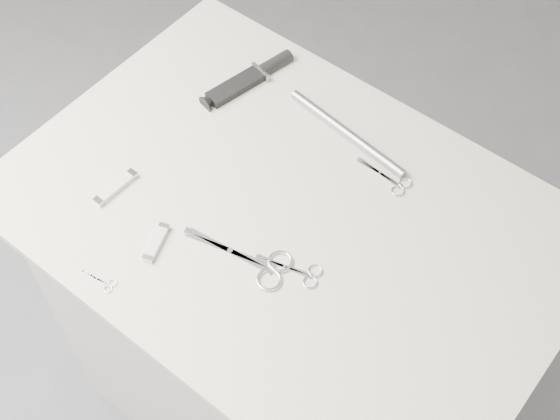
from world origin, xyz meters
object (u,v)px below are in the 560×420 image
Objects in this scene: embroidery_scissors_b at (392,181)px; embroidery_scissors_a at (300,272)px; pocket_knife_a at (116,188)px; large_shears at (258,264)px; sheathed_knife at (254,76)px; plinth at (286,331)px; tiny_scissors at (103,282)px; metal_rail at (347,133)px; pocket_knife_b at (156,243)px.

embroidery_scissors_a is at bearing -90.49° from embroidery_scissors_b.
embroidery_scissors_b is 1.18× the size of pocket_knife_a.
large_shears reaches higher than embroidery_scissors_a.
sheathed_knife is 0.37m from pocket_knife_a.
embroidery_scissors_a is (0.09, -0.08, 0.47)m from plinth.
tiny_scissors is at bearing -138.72° from pocket_knife_a.
metal_rail reaches higher than plinth.
pocket_knife_a is at bearing -136.97° from embroidery_scissors_b.
pocket_knife_a reaches higher than embroidery_scissors_a.
embroidery_scissors_a is 1.77× the size of tiny_scissors.
pocket_knife_a is 1.19× the size of pocket_knife_b.
sheathed_knife reaches higher than large_shears.
embroidery_scissors_a is 0.46m from sheathed_knife.
plinth is at bearing -118.29° from embroidery_scissors_b.
pocket_knife_a is at bearing -170.63° from sheathed_knife.
metal_rail is (-0.12, 0.29, 0.01)m from embroidery_scissors_a.
metal_rail is (0.25, 0.36, 0.00)m from pocket_knife_a.
tiny_scissors is (-0.25, -0.22, -0.00)m from embroidery_scissors_a.
pocket_knife_a is at bearing -151.17° from plinth.
tiny_scissors reaches higher than plinth.
metal_rail is (0.24, -0.01, 0.00)m from sheathed_knife.
pocket_knife_b is (-0.23, -0.11, 0.00)m from embroidery_scissors_a.
metal_rail is (-0.02, 0.21, 0.48)m from plinth.
plinth is at bearing 91.66° from large_shears.
pocket_knife_b is at bearing -151.30° from sheathed_knife.
large_shears is 0.30m from embroidery_scissors_b.
embroidery_scissors_b is 0.50m from pocket_knife_a.
embroidery_scissors_a is 0.57× the size of sheathed_knife.
pocket_knife_b is (0.14, -0.04, -0.00)m from pocket_knife_a.
metal_rail reaches higher than pocket_knife_b.
sheathed_knife is 0.43m from pocket_knife_b.
metal_rail is (-0.13, 0.04, 0.01)m from embroidery_scissors_b.
sheathed_knife is (-0.36, 0.04, 0.01)m from embroidery_scissors_b.
embroidery_scissors_a is 1.04× the size of embroidery_scissors_b.
sheathed_knife reaches higher than embroidery_scissors_a.
embroidery_scissors_a reaches higher than plinth.
embroidery_scissors_b is 0.55m from tiny_scissors.
tiny_scissors is 0.82× the size of pocket_knife_b.
embroidery_scissors_a is at bearing 32.88° from tiny_scissors.
pocket_knife_a is (-0.28, -0.15, 0.48)m from plinth.
large_shears is at bearing -83.76° from pocket_knife_b.
pocket_knife_b is at bearing -103.64° from pocket_knife_a.
embroidery_scissors_a is at bearing -118.37° from sheathed_knife.
large_shears is 0.97× the size of sheathed_knife.
sheathed_knife reaches higher than embroidery_scissors_b.
large_shears is 0.07m from embroidery_scissors_a.
embroidery_scissors_a is 0.26m from embroidery_scissors_b.
embroidery_scissors_a is 1.46× the size of pocket_knife_b.
large_shears is at bearing -77.41° from plinth.
metal_rail is (-0.05, 0.33, 0.01)m from large_shears.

